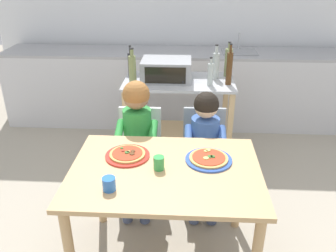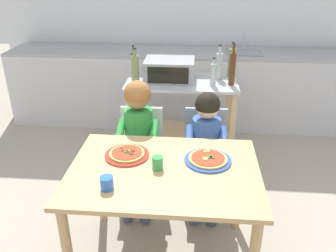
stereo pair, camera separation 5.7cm
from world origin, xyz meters
The scene contains 20 objects.
ground_plane centered at (0.00, 1.06, 0.00)m, with size 10.61×10.61×0.00m, color #A89E8C.
back_wall_tiled centered at (0.00, 2.71, 1.35)m, with size 4.61×0.14×2.70m.
kitchen_counter centered at (0.00, 2.30, 0.45)m, with size 4.15×0.60×1.11m.
kitchen_island_cart centered at (0.04, 1.38, 0.57)m, with size 1.05×0.58×0.86m.
toaster_oven centered at (-0.08, 1.40, 0.95)m, with size 0.46×0.39×0.20m.
bottle_dark_olive_oil centered at (0.33, 1.26, 0.96)m, with size 0.05×0.05×0.26m.
bottle_squat_spirits centered at (0.39, 1.46, 0.99)m, with size 0.07×0.07×0.33m.
bottle_slim_sauce centered at (-0.42, 1.45, 0.98)m, with size 0.05×0.05×0.31m.
bottle_tall_green_wine centered at (-0.36, 1.16, 1.01)m, with size 0.07×0.07×0.36m.
bottle_clear_vinegar centered at (0.52, 1.54, 1.00)m, with size 0.07×0.07×0.34m.
bottle_brown_beer centered at (0.50, 1.29, 1.01)m, with size 0.05×0.05×0.38m.
dining_table centered at (0.00, 0.00, 0.63)m, with size 1.18×0.85×0.74m.
dining_chair_left centered at (-0.26, 0.68, 0.48)m, with size 0.36×0.36×0.81m.
dining_chair_right centered at (0.27, 0.70, 0.48)m, with size 0.36×0.36×0.81m.
child_in_green_shirt centered at (-0.26, 0.57, 0.71)m, with size 0.32×0.42×1.08m.
child_in_blue_striped_shirt centered at (0.27, 0.58, 0.65)m, with size 0.32×0.42×0.99m.
pizza_plate_red_rimmed centered at (-0.26, 0.14, 0.75)m, with size 0.29×0.29×0.03m.
pizza_plate_blue_rimmed centered at (0.27, 0.12, 0.75)m, with size 0.30×0.30×0.03m.
drinking_cup_green centered at (-0.04, 0.00, 0.78)m, with size 0.07×0.07×0.09m, color green.
drinking_cup_blue centered at (-0.30, -0.23, 0.78)m, with size 0.08×0.08×0.08m, color blue.
Camera 1 is at (0.12, -1.83, 1.93)m, focal length 37.70 mm.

